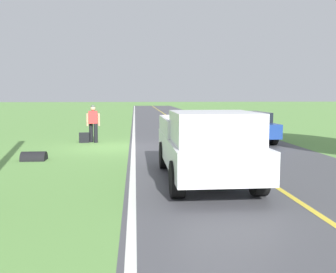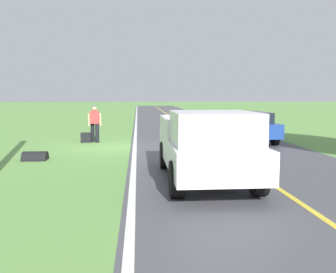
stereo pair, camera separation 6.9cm
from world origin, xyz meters
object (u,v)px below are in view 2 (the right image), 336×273
at_px(suitcase_carried, 86,138).
at_px(sedan_near_oncoming, 247,126).
at_px(pickup_truck_passing, 206,144).
at_px(hitchhiker_walking, 95,121).

distance_m(suitcase_carried, sedan_near_oncoming, 7.56).
bearing_deg(pickup_truck_passing, hitchhiker_walking, -66.14).
bearing_deg(hitchhiker_walking, sedan_near_oncoming, 177.82).
height_order(suitcase_carried, pickup_truck_passing, pickup_truck_passing).
relative_size(suitcase_carried, pickup_truck_passing, 0.09).
bearing_deg(sedan_near_oncoming, pickup_truck_passing, 67.20).
xyz_separation_m(hitchhiker_walking, suitcase_carried, (0.41, 0.11, -0.75)).
relative_size(suitcase_carried, sedan_near_oncoming, 0.11).
xyz_separation_m(pickup_truck_passing, sedan_near_oncoming, (-3.42, -8.13, -0.21)).
xyz_separation_m(suitcase_carried, sedan_near_oncoming, (-7.54, 0.16, 0.52)).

